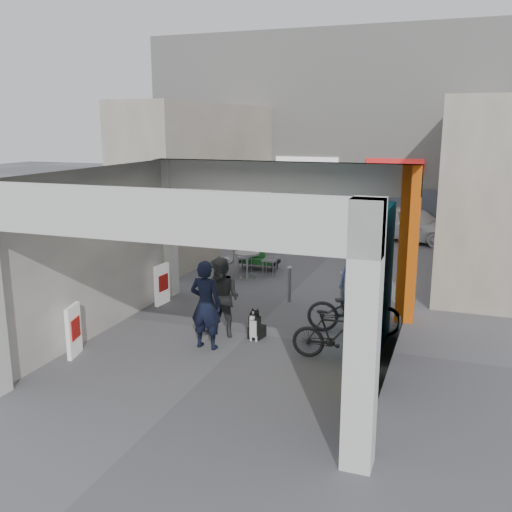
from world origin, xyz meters
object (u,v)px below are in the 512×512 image
at_px(man_crates, 352,228).
at_px(bicycle_rear, 334,336).
at_px(man_with_dog, 206,305).
at_px(border_collie, 256,327).
at_px(white_van, 412,224).
at_px(produce_stand, 260,259).
at_px(cafe_set, 247,265).
at_px(bicycle_front, 354,310).
at_px(man_elderly, 358,275).
at_px(man_back_turned, 222,298).

distance_m(man_crates, bicycle_rear, 8.68).
xyz_separation_m(man_with_dog, bicycle_rear, (2.51, 0.27, -0.41)).
xyz_separation_m(border_collie, bicycle_rear, (1.74, -0.48, 0.21)).
height_order(man_crates, white_van, man_crates).
distance_m(produce_stand, man_with_dog, 6.45).
relative_size(cafe_set, bicycle_front, 0.77).
height_order(man_with_dog, bicycle_rear, man_with_dog).
distance_m(cafe_set, bicycle_rear, 6.42).
height_order(border_collie, man_elderly, man_elderly).
bearing_deg(produce_stand, cafe_set, -107.71).
relative_size(produce_stand, man_elderly, 0.66).
xyz_separation_m(cafe_set, man_crates, (2.45, 3.36, 0.68)).
relative_size(man_back_turned, man_elderly, 0.95).
xyz_separation_m(man_crates, bicycle_rear, (1.29, -8.57, -0.53)).
bearing_deg(man_crates, produce_stand, 23.90).
xyz_separation_m(man_with_dog, man_elderly, (2.40, 3.34, -0.01)).
bearing_deg(produce_stand, man_with_dog, -90.19).
bearing_deg(produce_stand, man_crates, 36.97).
relative_size(man_back_turned, bicycle_rear, 1.05).
height_order(man_with_dog, man_crates, man_crates).
xyz_separation_m(produce_stand, bicycle_front, (3.72, -4.55, 0.21)).
xyz_separation_m(produce_stand, man_crates, (2.34, 2.53, 0.70)).
bearing_deg(produce_stand, border_collie, -81.53).
relative_size(man_elderly, white_van, 0.45).
distance_m(man_back_turned, white_van, 12.00).
xyz_separation_m(border_collie, man_back_turned, (-0.72, -0.06, 0.56)).
xyz_separation_m(man_with_dog, bicycle_front, (2.60, 1.77, -0.37)).
bearing_deg(man_with_dog, cafe_set, -75.43).
xyz_separation_m(man_crates, bicycle_front, (1.38, -7.08, -0.49)).
xyz_separation_m(border_collie, man_crates, (0.46, 8.09, 0.73)).
distance_m(bicycle_rear, white_van, 12.10).
bearing_deg(white_van, man_back_turned, -172.76).
xyz_separation_m(border_collie, white_van, (2.09, 11.61, 0.39)).
bearing_deg(border_collie, produce_stand, 121.53).
bearing_deg(white_van, bicycle_rear, -160.85).
xyz_separation_m(man_crates, white_van, (1.63, 3.52, -0.35)).
bearing_deg(cafe_set, man_with_dog, -77.39).
xyz_separation_m(cafe_set, bicycle_rear, (3.74, -5.21, 0.16)).
bearing_deg(man_back_turned, man_elderly, 57.87).
distance_m(man_elderly, bicycle_front, 1.62).
bearing_deg(man_with_dog, border_collie, -133.36).
distance_m(border_collie, man_elderly, 3.11).
bearing_deg(border_collie, cafe_set, 125.68).
bearing_deg(man_back_turned, bicycle_front, 32.34).
xyz_separation_m(cafe_set, bicycle_front, (3.83, -3.72, 0.19)).
height_order(cafe_set, man_elderly, man_elderly).
height_order(man_elderly, white_van, man_elderly).
bearing_deg(man_with_dog, white_van, -101.04).
xyz_separation_m(cafe_set, white_van, (4.08, 6.88, 0.34)).
bearing_deg(man_with_dog, man_crates, -95.90).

